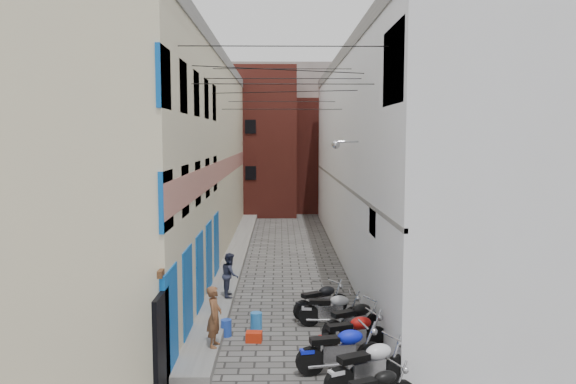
{
  "coord_description": "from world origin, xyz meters",
  "views": [
    {
      "loc": [
        -0.09,
        -11.54,
        5.37
      ],
      "look_at": [
        0.25,
        12.37,
        3.0
      ],
      "focal_mm": 35.0,
      "sensor_mm": 36.0,
      "label": 1
    }
  ],
  "objects_px": {
    "motorcycle_c": "(341,347)",
    "water_jug_near": "(226,328)",
    "motorcycle_d": "(353,332)",
    "motorcycle_g": "(321,299)",
    "motorcycle_e": "(355,318)",
    "person_a": "(214,316)",
    "motorcycle_f": "(332,307)",
    "red_crate": "(254,337)",
    "motorcycle_b": "(369,364)",
    "person_b": "(230,275)",
    "water_jug_far": "(256,322)"
  },
  "relations": [
    {
      "from": "motorcycle_c",
      "to": "water_jug_near",
      "type": "bearing_deg",
      "value": -141.68
    },
    {
      "from": "motorcycle_d",
      "to": "motorcycle_g",
      "type": "relative_size",
      "value": 1.03
    },
    {
      "from": "motorcycle_e",
      "to": "motorcycle_g",
      "type": "xyz_separation_m",
      "value": [
        -0.75,
        1.87,
        -0.02
      ]
    },
    {
      "from": "motorcycle_g",
      "to": "person_a",
      "type": "height_order",
      "value": "person_a"
    },
    {
      "from": "motorcycle_f",
      "to": "red_crate",
      "type": "relative_size",
      "value": 4.59
    },
    {
      "from": "person_a",
      "to": "red_crate",
      "type": "bearing_deg",
      "value": -37.75
    },
    {
      "from": "motorcycle_d",
      "to": "motorcycle_b",
      "type": "bearing_deg",
      "value": -16.93
    },
    {
      "from": "person_a",
      "to": "person_b",
      "type": "height_order",
      "value": "person_a"
    },
    {
      "from": "motorcycle_b",
      "to": "motorcycle_d",
      "type": "relative_size",
      "value": 1.08
    },
    {
      "from": "motorcycle_b",
      "to": "red_crate",
      "type": "distance_m",
      "value": 3.95
    },
    {
      "from": "red_crate",
      "to": "motorcycle_f",
      "type": "bearing_deg",
      "value": 27.81
    },
    {
      "from": "motorcycle_c",
      "to": "motorcycle_e",
      "type": "relative_size",
      "value": 1.07
    },
    {
      "from": "person_a",
      "to": "motorcycle_f",
      "type": "bearing_deg",
      "value": -49.77
    },
    {
      "from": "motorcycle_c",
      "to": "person_a",
      "type": "height_order",
      "value": "person_a"
    },
    {
      "from": "person_a",
      "to": "water_jug_far",
      "type": "relative_size",
      "value": 2.96
    },
    {
      "from": "motorcycle_b",
      "to": "motorcycle_g",
      "type": "bearing_deg",
      "value": 162.3
    },
    {
      "from": "water_jug_far",
      "to": "red_crate",
      "type": "distance_m",
      "value": 0.86
    },
    {
      "from": "motorcycle_f",
      "to": "motorcycle_g",
      "type": "height_order",
      "value": "motorcycle_f"
    },
    {
      "from": "person_b",
      "to": "red_crate",
      "type": "relative_size",
      "value": 3.38
    },
    {
      "from": "motorcycle_g",
      "to": "water_jug_far",
      "type": "height_order",
      "value": "motorcycle_g"
    },
    {
      "from": "person_b",
      "to": "water_jug_far",
      "type": "height_order",
      "value": "person_b"
    },
    {
      "from": "motorcycle_b",
      "to": "motorcycle_d",
      "type": "height_order",
      "value": "motorcycle_b"
    },
    {
      "from": "motorcycle_d",
      "to": "motorcycle_g",
      "type": "xyz_separation_m",
      "value": [
        -0.57,
        2.93,
        -0.02
      ]
    },
    {
      "from": "person_a",
      "to": "water_jug_far",
      "type": "height_order",
      "value": "person_a"
    },
    {
      "from": "motorcycle_b",
      "to": "red_crate",
      "type": "relative_size",
      "value": 5.13
    },
    {
      "from": "motorcycle_e",
      "to": "person_a",
      "type": "distance_m",
      "value": 3.78
    },
    {
      "from": "person_b",
      "to": "water_jug_near",
      "type": "height_order",
      "value": "person_b"
    },
    {
      "from": "motorcycle_d",
      "to": "person_b",
      "type": "bearing_deg",
      "value": -160.68
    },
    {
      "from": "motorcycle_e",
      "to": "person_b",
      "type": "relative_size",
      "value": 1.39
    },
    {
      "from": "motorcycle_d",
      "to": "motorcycle_e",
      "type": "bearing_deg",
      "value": 151.23
    },
    {
      "from": "motorcycle_e",
      "to": "motorcycle_f",
      "type": "bearing_deg",
      "value": -179.57
    },
    {
      "from": "motorcycle_c",
      "to": "person_a",
      "type": "xyz_separation_m",
      "value": [
        -2.98,
        1.02,
        0.39
      ]
    },
    {
      "from": "water_jug_far",
      "to": "person_a",
      "type": "bearing_deg",
      "value": -117.44
    },
    {
      "from": "red_crate",
      "to": "water_jug_far",
      "type": "bearing_deg",
      "value": 88.51
    },
    {
      "from": "person_a",
      "to": "motorcycle_b",
      "type": "bearing_deg",
      "value": -113.92
    },
    {
      "from": "motorcycle_b",
      "to": "person_b",
      "type": "bearing_deg",
      "value": -176.33
    },
    {
      "from": "water_jug_far",
      "to": "person_b",
      "type": "bearing_deg",
      "value": 110.44
    },
    {
      "from": "water_jug_far",
      "to": "motorcycle_f",
      "type": "bearing_deg",
      "value": 7.74
    },
    {
      "from": "motorcycle_e",
      "to": "water_jug_near",
      "type": "bearing_deg",
      "value": -120.88
    },
    {
      "from": "motorcycle_e",
      "to": "red_crate",
      "type": "relative_size",
      "value": 4.71
    },
    {
      "from": "motorcycle_d",
      "to": "motorcycle_f",
      "type": "height_order",
      "value": "motorcycle_d"
    },
    {
      "from": "person_a",
      "to": "water_jug_near",
      "type": "xyz_separation_m",
      "value": [
        0.15,
        1.38,
        -0.77
      ]
    },
    {
      "from": "person_a",
      "to": "red_crate",
      "type": "xyz_separation_m",
      "value": [
        0.92,
        0.96,
        -0.87
      ]
    },
    {
      "from": "motorcycle_f",
      "to": "motorcycle_e",
      "type": "bearing_deg",
      "value": 30.03
    },
    {
      "from": "motorcycle_g",
      "to": "person_b",
      "type": "bearing_deg",
      "value": -146.84
    },
    {
      "from": "motorcycle_e",
      "to": "water_jug_near",
      "type": "xyz_separation_m",
      "value": [
        -3.43,
        0.26,
        -0.34
      ]
    },
    {
      "from": "motorcycle_f",
      "to": "water_jug_near",
      "type": "distance_m",
      "value": 3.04
    },
    {
      "from": "person_a",
      "to": "motorcycle_e",
      "type": "bearing_deg",
      "value": -66.77
    },
    {
      "from": "motorcycle_f",
      "to": "person_b",
      "type": "xyz_separation_m",
      "value": [
        -3.08,
        2.23,
        0.4
      ]
    },
    {
      "from": "motorcycle_c",
      "to": "motorcycle_f",
      "type": "height_order",
      "value": "motorcycle_c"
    }
  ]
}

